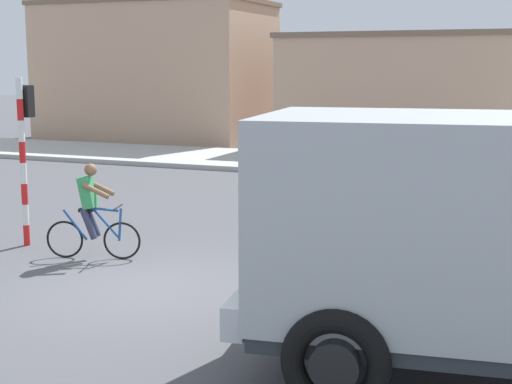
# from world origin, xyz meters

# --- Properties ---
(ground_plane) EXTENTS (120.00, 120.00, 0.00)m
(ground_plane) POSITION_xyz_m (0.00, 0.00, 0.00)
(ground_plane) COLOR #4C4C51
(sidewalk_far) EXTENTS (80.00, 5.00, 0.16)m
(sidewalk_far) POSITION_xyz_m (0.00, 15.00, 0.08)
(sidewalk_far) COLOR #ADADA8
(sidewalk_far) RESTS_ON ground
(truck_foreground) EXTENTS (5.70, 3.35, 2.90)m
(truck_foreground) POSITION_xyz_m (5.35, -1.48, 1.67)
(truck_foreground) COLOR #B2B7BC
(truck_foreground) RESTS_ON ground
(cyclist) EXTENTS (1.67, 0.63, 1.72)m
(cyclist) POSITION_xyz_m (-1.78, 1.35, 0.86)
(cyclist) COLOR black
(cyclist) RESTS_ON ground
(traffic_light_pole) EXTENTS (0.24, 0.43, 3.20)m
(traffic_light_pole) POSITION_xyz_m (-3.54, 1.81, 2.07)
(traffic_light_pole) COLOR red
(traffic_light_pole) RESTS_ON ground
(building_corner_left) EXTENTS (10.16, 5.93, 6.25)m
(building_corner_left) POSITION_xyz_m (-11.63, 21.24, 3.13)
(building_corner_left) COLOR tan
(building_corner_left) RESTS_ON ground
(building_mid_block) EXTENTS (10.13, 7.62, 4.64)m
(building_mid_block) POSITION_xyz_m (0.47, 21.31, 2.32)
(building_mid_block) COLOR tan
(building_mid_block) RESTS_ON ground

